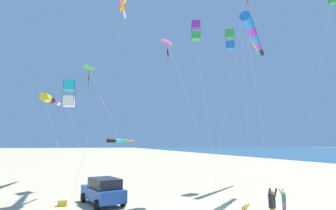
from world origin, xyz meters
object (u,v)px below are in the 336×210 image
(person_adult_flyer, at_px, (272,204))
(kite_windsock_purple_drifting, at_px, (122,2))
(kite_box_red_high_left, at_px, (69,93))
(kite_delta_yellow_midlevel, at_px, (167,42))
(person_child_green_jacket, at_px, (284,199))
(kite_delta_rainbow_low_near, at_px, (89,68))
(parked_car, at_px, (103,191))
(cooler_box, at_px, (62,203))
(kite_box_striped_overhead, at_px, (196,31))
(kite_windsock_teal_far_right, at_px, (117,141))
(kite_box_long_streamer_right, at_px, (230,40))
(kite_windsock_small_distant, at_px, (248,31))
(kite_windsock_long_streamer_left, at_px, (50,99))
(kite_windsock_magenta_far_left, at_px, (252,32))

(person_adult_flyer, height_order, kite_windsock_purple_drifting, kite_windsock_purple_drifting)
(kite_box_red_high_left, distance_m, kite_delta_yellow_midlevel, 13.89)
(person_child_green_jacket, bearing_deg, kite_delta_rainbow_low_near, -49.44)
(parked_car, xyz_separation_m, cooler_box, (2.72, -0.36, -0.74))
(parked_car, height_order, kite_box_striped_overhead, kite_box_striped_overhead)
(kite_windsock_teal_far_right, height_order, kite_windsock_purple_drifting, kite_windsock_purple_drifting)
(person_adult_flyer, relative_size, kite_box_striped_overhead, 0.13)
(parked_car, relative_size, kite_box_striped_overhead, 0.31)
(kite_delta_rainbow_low_near, relative_size, kite_windsock_purple_drifting, 0.68)
(kite_box_red_high_left, relative_size, kite_windsock_purple_drifting, 0.51)
(kite_box_long_streamer_right, height_order, kite_delta_rainbow_low_near, kite_box_long_streamer_right)
(kite_box_long_streamer_right, distance_m, kite_windsock_small_distant, 2.96)
(kite_box_long_streamer_right, distance_m, kite_windsock_long_streamer_left, 21.60)
(kite_windsock_small_distant, distance_m, kite_windsock_long_streamer_left, 24.20)
(kite_windsock_teal_far_right, height_order, kite_windsock_long_streamer_left, kite_windsock_long_streamer_left)
(kite_box_striped_overhead, relative_size, kite_box_long_streamer_right, 0.90)
(cooler_box, bearing_deg, kite_windsock_magenta_far_left, 173.17)
(person_child_green_jacket, bearing_deg, kite_box_red_high_left, -28.66)
(cooler_box, xyz_separation_m, kite_windsock_small_distant, (-18.83, -5.30, 16.89))
(parked_car, bearing_deg, kite_delta_yellow_midlevel, -130.64)
(person_adult_flyer, bearing_deg, kite_windsock_purple_drifting, -60.46)
(cooler_box, bearing_deg, kite_windsock_long_streamer_left, -77.73)
(person_adult_flyer, xyz_separation_m, person_child_green_jacket, (-2.57, -2.29, -0.31))
(person_adult_flyer, xyz_separation_m, kite_box_long_streamer_right, (-5.02, -12.76, 14.62))
(kite_windsock_long_streamer_left, bearing_deg, kite_delta_yellow_midlevel, 159.29)
(kite_box_striped_overhead, height_order, kite_box_red_high_left, kite_box_striped_overhead)
(kite_windsock_teal_far_right, xyz_separation_m, kite_box_red_high_left, (5.36, 13.41, 3.63))
(kite_box_long_streamer_right, bearing_deg, kite_windsock_teal_far_right, -43.84)
(kite_windsock_magenta_far_left, distance_m, kite_delta_yellow_midlevel, 11.05)
(person_adult_flyer, bearing_deg, cooler_box, -34.84)
(cooler_box, height_order, person_adult_flyer, person_adult_flyer)
(parked_car, bearing_deg, person_child_green_jacket, 154.99)
(kite_windsock_teal_far_right, distance_m, kite_windsock_small_distant, 20.97)
(cooler_box, xyz_separation_m, person_child_green_jacket, (-13.81, 5.54, 0.52))
(person_child_green_jacket, xyz_separation_m, kite_windsock_teal_far_right, (8.48, -20.97, 3.93))
(parked_car, distance_m, cooler_box, 2.84)
(cooler_box, bearing_deg, kite_box_striped_overhead, -176.88)
(person_child_green_jacket, xyz_separation_m, kite_windsock_magenta_far_left, (-0.76, -3.79, 12.93))
(person_child_green_jacket, xyz_separation_m, kite_windsock_small_distant, (-5.01, -10.84, 16.37))
(cooler_box, distance_m, kite_delta_yellow_midlevel, 20.20)
(kite_windsock_magenta_far_left, bearing_deg, kite_box_long_streamer_right, -104.17)
(kite_windsock_purple_drifting, xyz_separation_m, kite_windsock_long_streamer_left, (7.04, -8.34, -8.75))
(kite_windsock_purple_drifting, bearing_deg, cooler_box, 46.94)
(kite_delta_rainbow_low_near, bearing_deg, kite_box_striped_overhead, 136.95)
(kite_windsock_small_distant, bearing_deg, cooler_box, 15.72)
(cooler_box, distance_m, person_adult_flyer, 13.72)
(cooler_box, relative_size, kite_windsock_magenta_far_left, 0.04)
(person_child_green_jacket, relative_size, kite_windsock_small_distant, 0.07)
(kite_box_long_streamer_right, relative_size, kite_windsock_magenta_far_left, 1.17)
(person_child_green_jacket, bearing_deg, kite_windsock_small_distant, -114.83)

